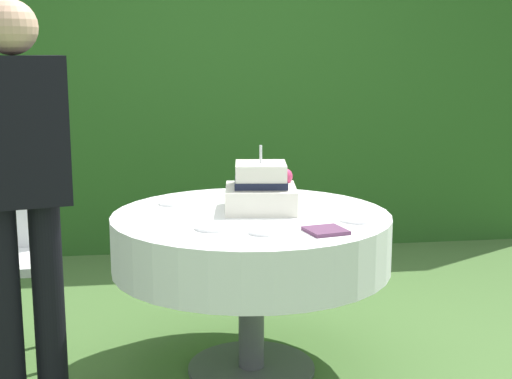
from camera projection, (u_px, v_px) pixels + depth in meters
ground_plane at (251, 370)px, 3.27m from camera, size 20.00×20.00×0.00m
foliage_hedge at (209, 76)px, 5.23m from camera, size 5.07×0.52×2.47m
cake_table at (251, 241)px, 3.15m from camera, size 1.21×1.21×0.72m
wedding_cake at (261, 189)px, 3.19m from camera, size 0.34×0.34×0.29m
serving_plate_near at (264, 232)px, 2.79m from camera, size 0.11×0.11×0.01m
serving_plate_far at (357, 219)px, 3.00m from camera, size 0.14×0.14×0.01m
serving_plate_left at (213, 227)px, 2.86m from camera, size 0.14×0.14×0.01m
serving_plate_right at (172, 203)px, 3.32m from camera, size 0.13×0.13×0.01m
napkin_stack at (326, 231)px, 2.81m from camera, size 0.17×0.17×0.01m
garden_chair at (12, 242)px, 3.36m from camera, size 0.42×0.42×0.89m
standing_person at (20, 184)px, 2.69m from camera, size 0.40×0.28×1.60m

